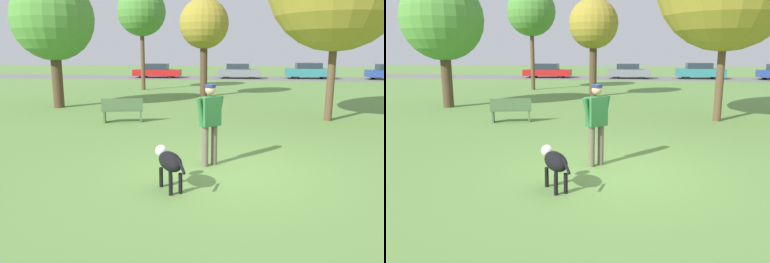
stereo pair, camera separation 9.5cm
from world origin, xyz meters
TOP-DOWN VIEW (x-y plane):
  - ground_plane at (0.00, 0.00)m, footprint 120.00×120.00m
  - far_road_strip at (0.00, 28.22)m, footprint 120.00×6.00m
  - person at (-0.36, 0.42)m, footprint 0.57×0.55m
  - dog at (-0.94, -1.09)m, footprint 0.74×1.03m
  - frisbee at (-1.31, 0.66)m, footprint 0.26×0.26m
  - tree_mid_center at (-1.83, 13.14)m, footprint 2.63×2.63m
  - tree_far_left at (-6.08, 16.37)m, footprint 3.03×3.03m
  - tree_near_left at (-7.69, 8.14)m, footprint 3.45×3.45m
  - parked_car_red at (-7.84, 27.88)m, footprint 4.52×2.02m
  - parked_car_grey at (-0.10, 27.86)m, footprint 3.91×1.99m
  - parked_car_teal at (6.27, 28.36)m, footprint 4.27×1.80m
  - park_bench at (-3.78, 5.04)m, footprint 1.46×0.76m

SIDE VIEW (x-z plane):
  - ground_plane at x=0.00m, z-range 0.00..0.00m
  - far_road_strip at x=0.00m, z-range 0.00..0.01m
  - frisbee at x=-1.31m, z-range 0.00..0.02m
  - park_bench at x=-3.78m, z-range 0.03..0.87m
  - dog at x=-0.94m, z-range 0.14..0.86m
  - parked_car_red at x=-7.84m, z-range -0.02..1.32m
  - parked_car_grey at x=-0.10m, z-range -0.01..1.34m
  - parked_car_teal at x=6.27m, z-range -0.01..1.43m
  - person at x=-0.36m, z-range 0.17..1.90m
  - tree_near_left at x=-7.69m, z-range 0.98..6.45m
  - tree_mid_center at x=-1.83m, z-range 1.22..6.40m
  - tree_far_left at x=-6.08m, z-range 1.65..8.04m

